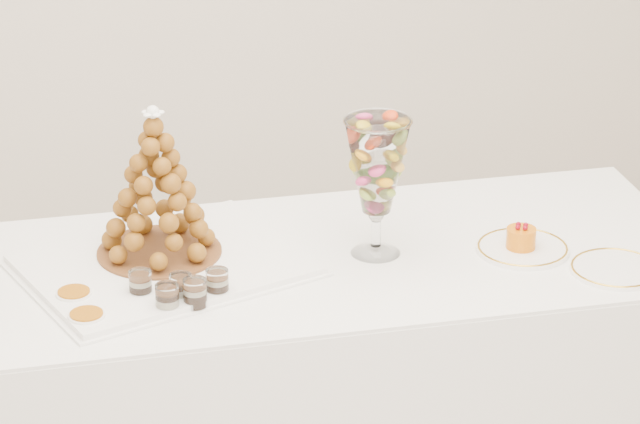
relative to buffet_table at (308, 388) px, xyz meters
name	(u,v)px	position (x,y,z in m)	size (l,w,h in m)	color
buffet_table	(308,388)	(0.00, 0.00, 0.00)	(2.02, 0.90, 0.75)	white
lace_tray	(164,265)	(-0.35, 0.04, 0.39)	(0.65, 0.48, 0.02)	white
macaron_vase	(377,168)	(0.17, -0.01, 0.61)	(0.16, 0.16, 0.35)	white
cake_plate	(522,249)	(0.53, -0.11, 0.38)	(0.24, 0.24, 0.01)	white
spare_plate	(616,269)	(0.71, -0.28, 0.38)	(0.23, 0.23, 0.01)	white
verrine_a	(141,285)	(-0.44, -0.10, 0.41)	(0.05, 0.05, 0.07)	white
verrine_b	(181,289)	(-0.35, -0.14, 0.41)	(0.05, 0.05, 0.07)	white
verrine_c	(217,284)	(-0.26, -0.15, 0.41)	(0.05, 0.05, 0.07)	white
verrine_d	(167,299)	(-0.39, -0.19, 0.41)	(0.06, 0.06, 0.07)	white
verrine_e	(195,294)	(-0.32, -0.18, 0.41)	(0.06, 0.06, 0.08)	white
ramekin_back	(74,297)	(-0.59, -0.07, 0.39)	(0.09, 0.09, 0.03)	white
ramekin_front	(87,319)	(-0.58, -0.19, 0.39)	(0.09, 0.09, 0.03)	white
croquembouche	(156,183)	(-0.36, 0.09, 0.58)	(0.31, 0.31, 0.39)	brown
mousse_cake	(521,238)	(0.53, -0.11, 0.41)	(0.07, 0.07, 0.07)	orange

